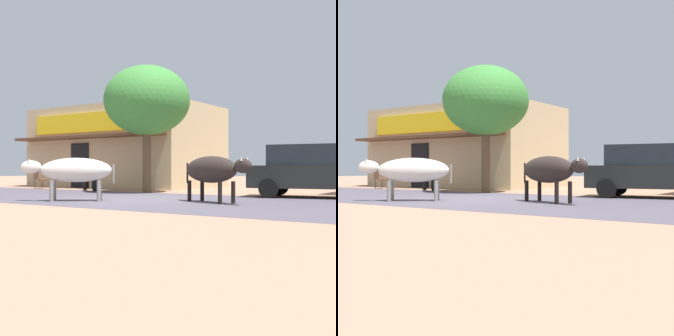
# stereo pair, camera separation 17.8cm
# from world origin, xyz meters

# --- Properties ---
(ground) EXTENTS (80.00, 80.00, 0.00)m
(ground) POSITION_xyz_m (0.00, 0.00, 0.00)
(ground) COLOR #A1765D
(asphalt_road) EXTENTS (72.00, 6.39, 0.00)m
(asphalt_road) POSITION_xyz_m (0.00, 0.00, 0.00)
(asphalt_road) COLOR #504A55
(asphalt_road) RESTS_ON ground
(storefront_left_cafe) EXTENTS (8.96, 6.14, 3.91)m
(storefront_left_cafe) POSITION_xyz_m (-6.55, 7.62, 1.96)
(storefront_left_cafe) COLOR tan
(storefront_left_cafe) RESTS_ON ground
(roadside_tree) EXTENTS (3.25, 3.25, 4.77)m
(roadside_tree) POSITION_xyz_m (-1.95, 3.16, 3.44)
(roadside_tree) COLOR brown
(roadside_tree) RESTS_ON ground
(parked_hatchback_car) EXTENTS (4.27, 2.46, 1.64)m
(parked_hatchback_car) POSITION_xyz_m (4.15, 3.65, 0.84)
(parked_hatchback_car) COLOR black
(parked_hatchback_car) RESTS_ON ground
(parked_motorcycle) EXTENTS (1.64, 0.94, 1.04)m
(parked_motorcycle) POSITION_xyz_m (-4.78, 3.09, 0.46)
(parked_motorcycle) COLOR black
(parked_motorcycle) RESTS_ON ground
(cow_near_brown) EXTENTS (2.26, 1.93, 1.20)m
(cow_near_brown) POSITION_xyz_m (-0.96, -1.61, 0.85)
(cow_near_brown) COLOR silver
(cow_near_brown) RESTS_ON ground
(cow_far_dark) EXTENTS (2.50, 1.37, 1.24)m
(cow_far_dark) POSITION_xyz_m (2.55, -0.01, 0.87)
(cow_far_dark) COLOR #2C231F
(cow_far_dark) RESTS_ON ground
(cafe_chair_near_tree) EXTENTS (0.51, 0.51, 0.92)m
(cafe_chair_near_tree) POSITION_xyz_m (-8.14, 3.34, 0.51)
(cafe_chair_near_tree) COLOR brown
(cafe_chair_near_tree) RESTS_ON ground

